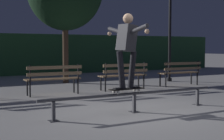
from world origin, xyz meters
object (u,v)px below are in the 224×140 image
Objects in this scene: grind_rail at (134,97)px; park_bench_right_center at (124,73)px; skateboarder at (127,44)px; skateboard at (127,89)px; park_bench_left_center at (54,76)px; lamp_post_right at (170,19)px; park_bench_rightmost at (181,71)px.

park_bench_right_center is (1.66, 3.19, 0.20)m from grind_rail.
skateboarder reaches higher than park_bench_right_center.
skateboard is (-0.19, 0.00, 0.17)m from grind_rail.
grind_rail is at bearing -78.10° from park_bench_left_center.
skateboarder is 0.97× the size of park_bench_left_center.
lamp_post_right is at bearing 15.09° from park_bench_left_center.
park_bench_right_center is at bearing 0.00° from park_bench_left_center.
skateboarder reaches higher than skateboard.
park_bench_left_center is (-0.49, 3.19, -0.90)m from skateboarder.
park_bench_rightmost is at bearing -114.51° from lamp_post_right.
park_bench_rightmost is (4.18, 3.19, -0.90)m from skateboarder.
skateboard is 5.27m from park_bench_rightmost.
skateboarder reaches higher than grind_rail.
park_bench_right_center is at bearing -154.35° from lamp_post_right.
park_bench_right_center is (1.85, 3.19, -0.90)m from skateboarder.
grind_rail is 6.91m from lamp_post_right.
grind_rail is at bearing -141.39° from park_bench_rightmost.
skateboarder is (0.00, 0.00, 0.94)m from skateboard.
lamp_post_right reaches higher than park_bench_rightmost.
park_bench_rightmost reaches higher than skateboard.
grind_rail is at bearing -0.00° from skateboard.
park_bench_left_center is at bearing 101.90° from grind_rail.
grind_rail is 3.61m from park_bench_right_center.
park_bench_rightmost is at bearing 0.00° from park_bench_right_center.
lamp_post_right is at bearing 43.71° from skateboard.
skateboarder is at bearing -120.08° from park_bench_right_center.
grind_rail is 2.61× the size of park_bench_rightmost.
grind_rail is at bearing -117.51° from park_bench_right_center.
skateboard is at bearing -136.29° from lamp_post_right.
skateboarder is at bearing -136.28° from lamp_post_right.
park_bench_right_center reaches higher than skateboard.
lamp_post_right is (4.84, 4.63, 1.04)m from skateboarder.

